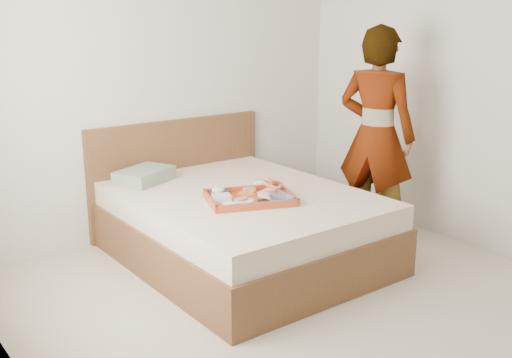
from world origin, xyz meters
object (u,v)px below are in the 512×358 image
object	(u,v)px
bed	(243,226)
person	(376,136)
tray	(250,198)
dinner_plate	(268,182)

from	to	relation	value
bed	person	world-z (taller)	person
tray	bed	bearing A→B (deg)	89.38
person	tray	bearing A→B (deg)	66.62
tray	person	distance (m)	1.24
dinner_plate	person	world-z (taller)	person
bed	tray	bearing A→B (deg)	-111.77
bed	dinner_plate	size ratio (longest dim) A/B	8.74
tray	person	world-z (taller)	person
tray	dinner_plate	size ratio (longest dim) A/B	2.62
bed	person	distance (m)	1.31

